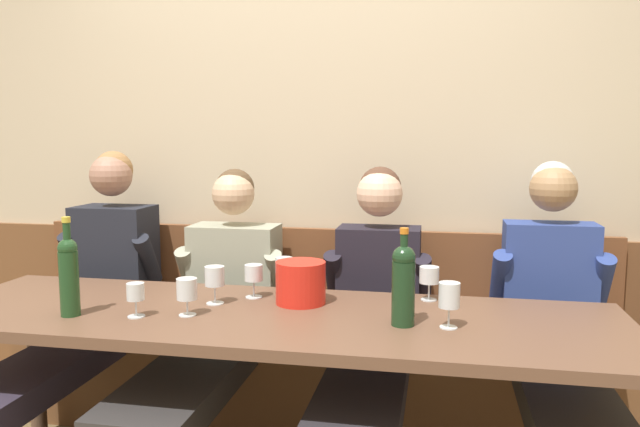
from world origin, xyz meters
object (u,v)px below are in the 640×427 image
object	(u,v)px
person_left_seat	(83,301)
person_center_right_seat	(370,328)
wine_glass_near_bucket	(187,290)
wine_glass_left_end	(429,276)
wine_glass_right_end	(284,267)
dining_table	(270,333)
wine_glass_mid_left	(449,298)
wine_glass_mid_right	(254,275)
wine_glass_center_front	(215,277)
wine_glass_by_bottle	(136,293)
person_right_seat	(562,341)
wall_bench	(308,370)
wine_bottle_green_tall	(403,283)
person_center_left_seat	(210,322)
ice_bucket	(301,282)
wine_bottle_clear_water	(69,273)

from	to	relation	value
person_left_seat	person_center_right_seat	world-z (taller)	person_left_seat
person_center_right_seat	wine_glass_near_bucket	size ratio (longest dim) A/B	9.27
person_left_seat	wine_glass_left_end	bearing A→B (deg)	-2.00
wine_glass_right_end	dining_table	bearing A→B (deg)	-86.06
person_center_right_seat	wine_glass_mid_left	size ratio (longest dim) A/B	8.10
wine_glass_mid_right	wine_glass_center_front	world-z (taller)	wine_glass_center_front
wine_glass_by_bottle	wine_glass_mid_left	bearing A→B (deg)	4.43
person_right_seat	wine_glass_mid_left	size ratio (longest dim) A/B	8.29
wall_bench	wine_bottle_green_tall	distance (m)	1.06
wall_bench	person_center_left_seat	world-z (taller)	person_center_left_seat
person_left_seat	wine_glass_left_end	xyz separation A→B (m)	(1.54, -0.05, 0.19)
wine_glass_left_end	dining_table	bearing A→B (deg)	-152.80
person_left_seat	wall_bench	bearing A→B (deg)	17.88
wall_bench	wine_glass_mid_left	distance (m)	1.11
wine_bottle_green_tall	wine_glass_right_end	xyz separation A→B (m)	(-0.50, 0.34, -0.04)
person_center_left_seat	wine_glass_near_bucket	xyz separation A→B (m)	(0.07, -0.40, 0.24)
dining_table	person_center_right_seat	xyz separation A→B (m)	(0.33, 0.31, -0.05)
wine_glass_near_bucket	wine_glass_by_bottle	bearing A→B (deg)	-163.14
wine_glass_by_bottle	person_center_left_seat	bearing A→B (deg)	77.43
person_right_seat	wine_bottle_green_tall	size ratio (longest dim) A/B	3.85
ice_bucket	wine_bottle_green_tall	distance (m)	0.46
person_center_right_seat	wine_glass_center_front	size ratio (longest dim) A/B	8.60
ice_bucket	wine_glass_mid_right	world-z (taller)	ice_bucket
wall_bench	wine_glass_right_end	world-z (taller)	wall_bench
wine_glass_mid_right	wine_glass_mid_left	bearing A→B (deg)	-18.42
ice_bucket	wine_glass_left_end	world-z (taller)	ice_bucket
person_right_seat	wine_glass_right_end	size ratio (longest dim) A/B	8.68
person_center_right_seat	wine_bottle_clear_water	bearing A→B (deg)	-155.10
person_center_left_seat	wine_glass_mid_left	xyz separation A→B (m)	(0.99, -0.36, 0.25)
person_right_seat	wine_glass_by_bottle	world-z (taller)	person_right_seat
wine_glass_right_end	wine_glass_left_end	bearing A→B (deg)	-0.02
wall_bench	wine_bottle_green_tall	world-z (taller)	wine_bottle_green_tall
person_center_right_seat	wine_glass_by_bottle	bearing A→B (deg)	-150.16
wine_glass_mid_left	wine_glass_right_end	bearing A→B (deg)	152.23
person_center_left_seat	wine_glass_mid_right	size ratio (longest dim) A/B	9.32
wine_glass_right_end	wine_glass_near_bucket	size ratio (longest dim) A/B	1.09
person_center_right_seat	ice_bucket	distance (m)	0.37
dining_table	wine_glass_right_end	size ratio (longest dim) A/B	17.19
dining_table	wine_bottle_clear_water	world-z (taller)	wine_bottle_clear_water
wall_bench	person_right_seat	distance (m)	1.17
ice_bucket	wine_glass_near_bucket	distance (m)	0.43
person_center_right_seat	wine_glass_left_end	bearing A→B (deg)	-5.19
person_left_seat	person_center_left_seat	size ratio (longest dim) A/B	1.07
person_center_left_seat	person_center_right_seat	distance (m)	0.68
ice_bucket	wine_glass_center_front	size ratio (longest dim) A/B	1.32
wall_bench	person_center_left_seat	bearing A→B (deg)	-135.27
person_left_seat	wine_glass_center_front	bearing A→B (deg)	-19.85
dining_table	person_right_seat	bearing A→B (deg)	15.67
wine_glass_near_bucket	wine_glass_mid_left	world-z (taller)	wine_glass_mid_left
wine_glass_near_bucket	wine_bottle_green_tall	bearing A→B (deg)	2.56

